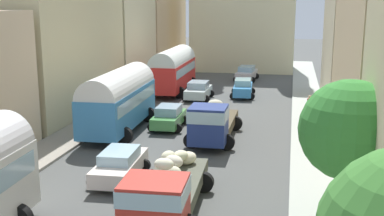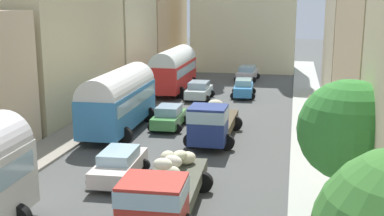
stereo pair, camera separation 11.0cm
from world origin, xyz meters
The scene contains 20 objects.
ground_plane centered at (0.00, 27.00, 0.00)m, with size 154.00×154.00×0.00m, color #4B4D4B.
sidewalk_left centered at (-7.25, 27.00, 0.07)m, with size 2.50×70.00×0.14m, color gray.
sidewalk_right centered at (7.25, 27.00, 0.07)m, with size 2.50×70.00×0.14m, color #A6ABA1.
building_left_2 centered at (-11.40, 27.57, 5.90)m, with size 6.37×14.05×11.74m.
building_left_3 centered at (-11.04, 39.97, 5.34)m, with size 5.09×9.74×10.69m.
building_left_4 centered at (-11.26, 52.46, 5.09)m, with size 5.52×14.28×10.18m.
building_right_3 centered at (10.93, 34.62, 5.40)m, with size 4.86×12.09×10.79m.
distant_church centered at (0.00, 52.65, 7.77)m, with size 11.96×6.35×21.73m.
parked_bus_1 centered at (-4.81, 23.13, 2.16)m, with size 3.51×8.77×3.96m.
parked_bus_2 centered at (-4.72, 37.06, 2.18)m, with size 3.41×8.84×3.99m.
cargo_truck_0 centered at (1.36, 11.20, 1.18)m, with size 3.33×7.41×2.25m.
cargo_truck_1 centered at (1.43, 21.78, 1.29)m, with size 2.96×7.33×2.53m.
car_0 centered at (1.77, 36.07, 0.79)m, with size 2.27×4.10×1.56m.
car_1 centered at (1.22, 45.07, 0.77)m, with size 2.47×4.44×1.53m.
car_2 centered at (-1.79, 14.88, 0.74)m, with size 2.38×4.29×1.44m.
car_3 centered at (-1.90, 24.49, 0.75)m, with size 2.28×3.73×1.50m.
car_4 centered at (-1.83, 34.29, 0.76)m, with size 2.36×3.87×1.52m.
pedestrian_0 centered at (7.18, 28.63, 1.01)m, with size 0.44×0.44×1.78m.
pedestrian_1 centered at (7.50, 25.74, 1.05)m, with size 0.45×0.45×1.85m.
roadside_tree_1 centered at (7.90, 11.21, 3.89)m, with size 3.48×3.48×5.65m.
Camera 2 is at (6.00, -5.50, 8.21)m, focal length 45.50 mm.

